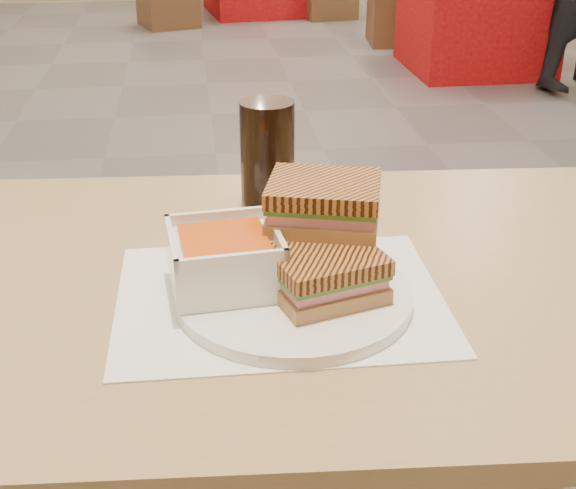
{
  "coord_description": "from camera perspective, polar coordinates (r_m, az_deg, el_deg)",
  "views": [
    {
      "loc": [
        -0.09,
        -2.8,
        1.22
      ],
      "look_at": [
        0.01,
        -2.0,
        0.82
      ],
      "focal_mm": 49.03,
      "sensor_mm": 36.0,
      "label": 1
    }
  ],
  "objects": [
    {
      "name": "cola_glass",
      "position": [
        1.12,
        -1.5,
        6.25
      ],
      "size": [
        0.08,
        0.08,
        0.17
      ],
      "color": "black",
      "rests_on": "main_table"
    },
    {
      "name": "plate",
      "position": [
        0.91,
        0.44,
        -3.75
      ],
      "size": [
        0.27,
        0.27,
        0.01
      ],
      "color": "white",
      "rests_on": "tray_liner"
    },
    {
      "name": "panini_lower",
      "position": [
        0.89,
        2.78,
        -2.14
      ],
      "size": [
        0.14,
        0.13,
        0.05
      ],
      "color": "tan",
      "rests_on": "plate"
    },
    {
      "name": "panini_upper",
      "position": [
        0.94,
        2.6,
        2.96
      ],
      "size": [
        0.15,
        0.14,
        0.06
      ],
      "color": "tan",
      "rests_on": "panini_lower"
    },
    {
      "name": "soup_bowl",
      "position": [
        0.91,
        -4.59,
        -1.16
      ],
      "size": [
        0.14,
        0.14,
        0.07
      ],
      "color": "white",
      "rests_on": "plate"
    },
    {
      "name": "bg_table_1",
      "position": [
        5.23,
        13.57,
        16.15
      ],
      "size": [
        0.83,
        0.83,
        0.72
      ],
      "color": "red",
      "rests_on": "ground"
    },
    {
      "name": "bg_chair_1l",
      "position": [
        5.93,
        8.13,
        16.54
      ],
      "size": [
        0.46,
        0.46,
        0.48
      ],
      "color": "brown",
      "rests_on": "ground"
    },
    {
      "name": "tray_liner",
      "position": [
        0.93,
        -0.58,
        -3.91
      ],
      "size": [
        0.39,
        0.3,
        0.0
      ],
      "color": "white",
      "rests_on": "main_table"
    },
    {
      "name": "main_table",
      "position": [
        1.04,
        -0.42,
        -7.78
      ],
      "size": [
        1.24,
        0.77,
        0.75
      ],
      "color": "#A6824D",
      "rests_on": "ground"
    }
  ]
}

